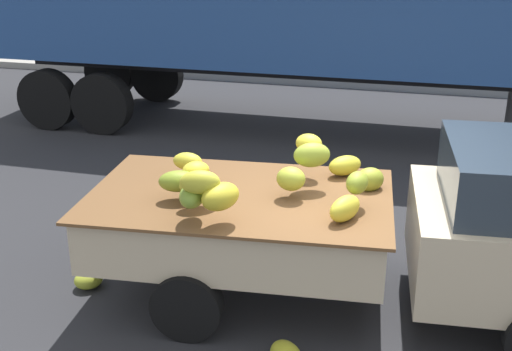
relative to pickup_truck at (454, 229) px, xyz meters
name	(u,v)px	position (x,y,z in m)	size (l,w,h in m)	color
ground	(353,299)	(-0.87, 0.00, -0.89)	(220.00, 220.00, 0.00)	#28282B
curb_strip	(404,85)	(-0.87, 9.29, -0.81)	(80.00, 0.80, 0.16)	gray
pickup_truck	(454,229)	(0.00, 0.00, 0.00)	(5.18, 2.21, 1.70)	#CCB793
fallen_banana_bunch_near_tailgate	(89,279)	(-3.51, -0.48, -0.80)	(0.29, 0.26, 0.18)	#9BA42C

